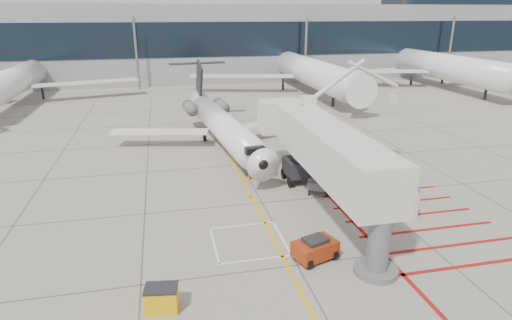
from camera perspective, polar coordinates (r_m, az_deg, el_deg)
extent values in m
plane|color=gray|center=(26.60, 2.84, -9.26)|extent=(260.00, 260.00, 0.00)
cone|color=orange|center=(30.68, -0.84, -4.75)|extent=(0.32, 0.32, 0.44)
cone|color=orange|center=(34.00, -0.97, -2.25)|extent=(0.35, 0.35, 0.49)
cube|color=gray|center=(94.13, -2.61, 15.68)|extent=(180.00, 28.00, 14.00)
cube|color=black|center=(80.30, -0.80, 15.82)|extent=(180.00, 0.10, 6.00)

